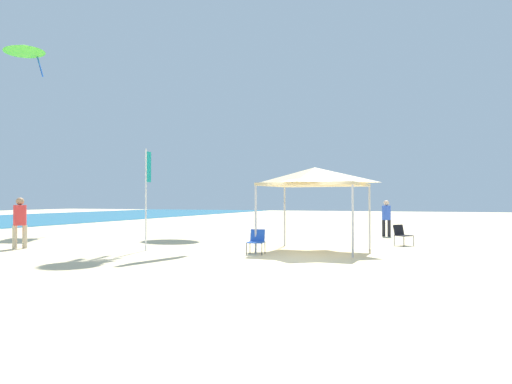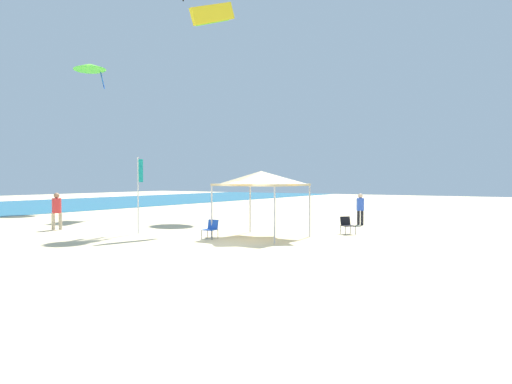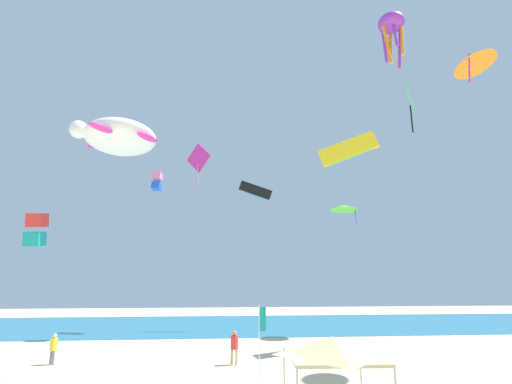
# 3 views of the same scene
# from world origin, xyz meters

# --- Properties ---
(ground) EXTENTS (120.00, 120.00, 0.10)m
(ground) POSITION_xyz_m (0.00, 0.00, -0.05)
(ground) COLOR beige
(canopy_tent) EXTENTS (3.14, 3.54, 2.97)m
(canopy_tent) POSITION_xyz_m (2.54, 0.02, 2.62)
(canopy_tent) COLOR #B7B7BC
(canopy_tent) RESTS_ON ground
(folding_chair_facing_ocean) EXTENTS (0.69, 0.61, 0.82)m
(folding_chair_facing_ocean) POSITION_xyz_m (1.02, 1.65, 0.47)
(folding_chair_facing_ocean) COLOR black
(folding_chair_facing_ocean) RESTS_ON ground
(folding_chair_right_of_tent) EXTENTS (0.80, 0.81, 0.82)m
(folding_chair_right_of_tent) POSITION_xyz_m (5.85, -2.72, 0.47)
(folding_chair_right_of_tent) COLOR black
(folding_chair_right_of_tent) RESTS_ON ground
(banner_flag) EXTENTS (0.36, 0.06, 3.66)m
(banner_flag) POSITION_xyz_m (0.72, 5.75, 2.20)
(banner_flag) COLOR silver
(banner_flag) RESTS_ON ground
(person_watching_sky) EXTENTS (0.42, 0.43, 1.78)m
(person_watching_sky) POSITION_xyz_m (10.45, -1.69, 1.05)
(person_watching_sky) COLOR black
(person_watching_sky) RESTS_ON ground
(person_kite_handler) EXTENTS (0.45, 0.45, 1.90)m
(person_kite_handler) POSITION_xyz_m (-0.33, 10.56, 1.12)
(person_kite_handler) COLOR #C6B28C
(person_kite_handler) RESTS_ON ground
(kite_delta_lime) EXTENTS (3.24, 3.25, 2.05)m
(kite_delta_lime) POSITION_xyz_m (10.55, 21.36, 11.72)
(kite_delta_lime) COLOR #66D82D
(kite_parafoil_yellow) EXTENTS (3.18, 0.75, 1.90)m
(kite_parafoil_yellow) POSITION_xyz_m (5.28, 4.78, 11.52)
(kite_parafoil_yellow) COLOR yellow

